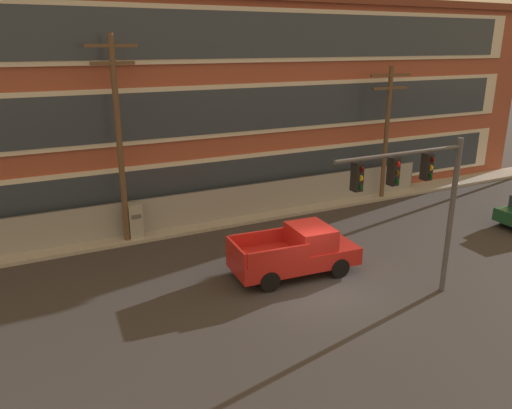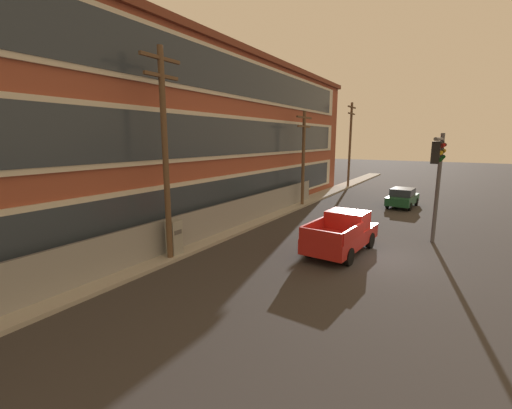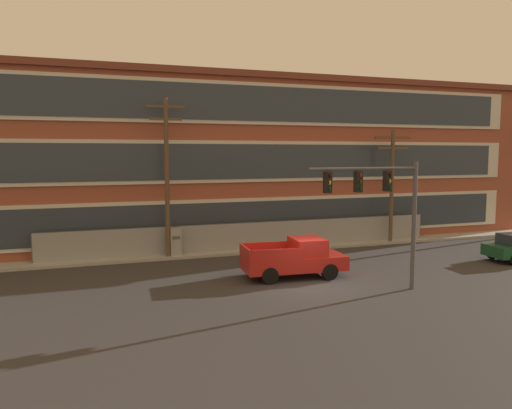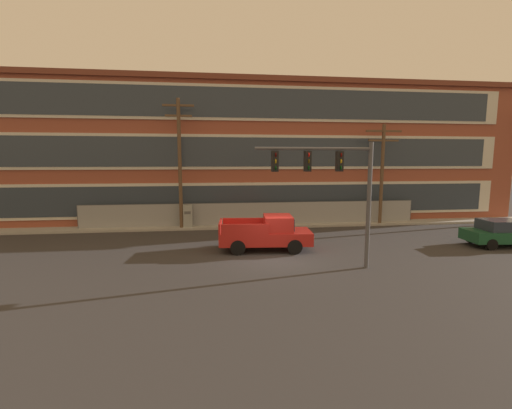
# 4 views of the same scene
# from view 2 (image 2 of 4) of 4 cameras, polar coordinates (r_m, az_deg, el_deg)

# --- Properties ---
(ground_plane) EXTENTS (160.00, 160.00, 0.00)m
(ground_plane) POSITION_cam_2_polar(r_m,az_deg,el_deg) (17.37, 19.13, -8.21)
(ground_plane) COLOR #333030
(sidewalk_building_side) EXTENTS (80.00, 1.73, 0.16)m
(sidewalk_building_side) POSITION_cam_2_polar(r_m,az_deg,el_deg) (20.60, -4.50, -4.42)
(sidewalk_building_side) COLOR #9E9B93
(sidewalk_building_side) RESTS_ON ground
(brick_mill_building) EXTENTS (50.59, 9.07, 11.29)m
(brick_mill_building) POSITION_cam_2_polar(r_m,az_deg,el_deg) (21.34, -20.79, 10.60)
(brick_mill_building) COLOR brown
(brick_mill_building) RESTS_ON ground
(chain_link_fence) EXTENTS (25.44, 0.06, 1.84)m
(chain_link_fence) POSITION_cam_2_polar(r_m,az_deg,el_deg) (20.48, -4.76, -2.05)
(chain_link_fence) COLOR gray
(chain_link_fence) RESTS_ON ground
(traffic_signal_mast) EXTENTS (5.34, 0.43, 5.79)m
(traffic_signal_mast) POSITION_cam_2_polar(r_m,az_deg,el_deg) (18.58, 28.07, 5.70)
(traffic_signal_mast) COLOR #4C4C51
(traffic_signal_mast) RESTS_ON ground
(pickup_truck_red) EXTENTS (5.25, 2.47, 1.95)m
(pickup_truck_red) POSITION_cam_2_polar(r_m,az_deg,el_deg) (17.39, 14.19, -4.69)
(pickup_truck_red) COLOR #AD1E19
(pickup_truck_red) RESTS_ON ground
(sedan_dark_green) EXTENTS (4.29, 2.12, 1.56)m
(sedan_dark_green) POSITION_cam_2_polar(r_m,az_deg,el_deg) (30.48, 23.24, 1.10)
(sedan_dark_green) COLOR #194C2D
(sedan_dark_green) RESTS_ON ground
(utility_pole_near_corner) EXTENTS (2.17, 0.26, 9.28)m
(utility_pole_near_corner) POSITION_cam_2_polar(r_m,az_deg,el_deg) (15.50, -14.92, 8.92)
(utility_pole_near_corner) COLOR brown
(utility_pole_near_corner) RESTS_ON ground
(utility_pole_midblock) EXTENTS (2.79, 0.26, 7.69)m
(utility_pole_midblock) POSITION_cam_2_polar(r_m,az_deg,el_deg) (28.28, 7.91, 8.40)
(utility_pole_midblock) COLOR brown
(utility_pole_midblock) RESTS_ON ground
(utility_pole_far_east) EXTENTS (2.76, 0.26, 9.47)m
(utility_pole_far_east) POSITION_cam_2_polar(r_m,az_deg,el_deg) (40.55, 15.42, 10.14)
(utility_pole_far_east) COLOR brown
(utility_pole_far_east) RESTS_ON ground
(electrical_cabinet) EXTENTS (0.64, 0.52, 1.78)m
(electrical_cabinet) POSITION_cam_2_polar(r_m,az_deg,el_deg) (16.57, -13.46, -5.58)
(electrical_cabinet) COLOR #939993
(electrical_cabinet) RESTS_ON ground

